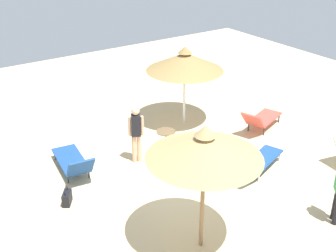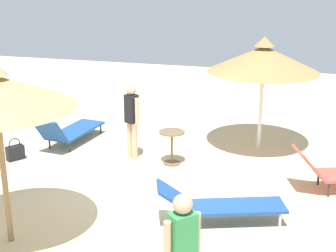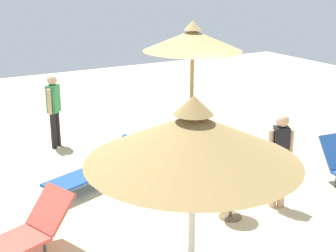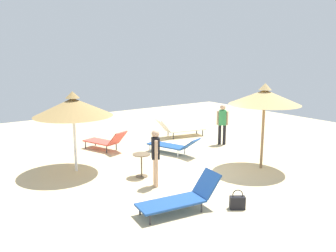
% 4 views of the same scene
% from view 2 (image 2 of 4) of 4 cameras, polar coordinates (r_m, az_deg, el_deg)
% --- Properties ---
extents(ground, '(24.00, 24.00, 0.10)m').
position_cam_2_polar(ground, '(9.72, -3.32, -7.25)').
color(ground, beige).
extents(parasol_umbrella_center, '(2.51, 2.51, 2.62)m').
position_cam_2_polar(parasol_umbrella_center, '(11.27, 10.99, 7.63)').
color(parasol_umbrella_center, white).
rests_on(parasol_umbrella_center, ground).
extents(lounge_chair_edge, '(2.19, 1.24, 0.73)m').
position_cam_2_polar(lounge_chair_edge, '(8.29, 5.99, -8.92)').
color(lounge_chair_edge, '#1E478C').
rests_on(lounge_chair_edge, ground).
extents(lounge_chair_front, '(0.94, 2.15, 0.89)m').
position_cam_2_polar(lounge_chair_front, '(11.98, -11.42, -0.51)').
color(lounge_chair_front, '#1E478C').
rests_on(lounge_chair_front, ground).
extents(person_standing_far_right, '(0.40, 0.31, 1.68)m').
position_cam_2_polar(person_standing_far_right, '(10.78, -4.22, 1.03)').
color(person_standing_far_right, tan).
rests_on(person_standing_far_right, ground).
extents(person_standing_far_left, '(0.36, 0.38, 1.70)m').
position_cam_2_polar(person_standing_far_left, '(5.83, 1.65, -14.33)').
color(person_standing_far_left, black).
rests_on(person_standing_far_left, ground).
extents(handbag, '(0.36, 0.41, 0.51)m').
position_cam_2_polar(handbag, '(11.41, -17.24, -2.91)').
color(handbag, black).
rests_on(handbag, ground).
extents(side_table_round, '(0.55, 0.55, 0.73)m').
position_cam_2_polar(side_table_round, '(10.58, 0.45, -1.86)').
color(side_table_round, brown).
rests_on(side_table_round, ground).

